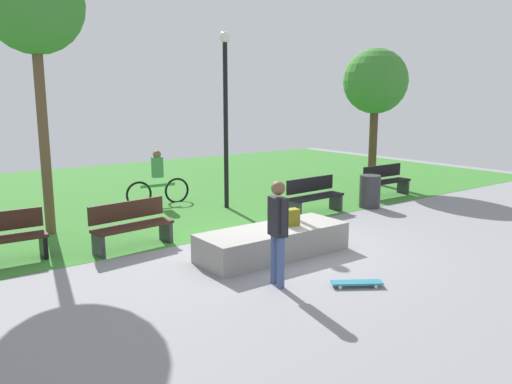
{
  "coord_description": "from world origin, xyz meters",
  "views": [
    {
      "loc": [
        -5.95,
        -7.37,
        2.94
      ],
      "look_at": [
        -0.26,
        0.32,
        1.12
      ],
      "focal_mm": 35.62,
      "sensor_mm": 36.0,
      "label": 1
    }
  ],
  "objects_px": {
    "backpack_on_ledge": "(291,217)",
    "park_bench_near_lamppost": "(131,224)",
    "tree_slender_maple": "(375,82)",
    "tree_leaning_ash": "(34,6)",
    "park_bench_far_left": "(314,195)",
    "park_bench_near_path": "(386,180)",
    "skateboard_by_ledge": "(357,283)",
    "cyclist_on_bicycle": "(158,182)",
    "lamp_post": "(226,104)",
    "skater_performing_trick": "(278,225)",
    "trash_bin": "(370,191)",
    "concrete_ledge": "(273,242)"
  },
  "relations": [
    {
      "from": "tree_slender_maple",
      "to": "trash_bin",
      "type": "height_order",
      "value": "tree_slender_maple"
    },
    {
      "from": "park_bench_far_left",
      "to": "tree_slender_maple",
      "type": "distance_m",
      "value": 5.98
    },
    {
      "from": "concrete_ledge",
      "to": "backpack_on_ledge",
      "type": "height_order",
      "value": "backpack_on_ledge"
    },
    {
      "from": "skater_performing_trick",
      "to": "park_bench_near_lamppost",
      "type": "bearing_deg",
      "value": 107.54
    },
    {
      "from": "park_bench_near_path",
      "to": "trash_bin",
      "type": "distance_m",
      "value": 1.77
    },
    {
      "from": "skater_performing_trick",
      "to": "trash_bin",
      "type": "distance_m",
      "value": 6.33
    },
    {
      "from": "tree_slender_maple",
      "to": "tree_leaning_ash",
      "type": "relative_size",
      "value": 0.78
    },
    {
      "from": "lamp_post",
      "to": "skater_performing_trick",
      "type": "bearing_deg",
      "value": -115.32
    },
    {
      "from": "skateboard_by_ledge",
      "to": "lamp_post",
      "type": "xyz_separation_m",
      "value": [
        1.51,
        6.01,
        2.66
      ]
    },
    {
      "from": "concrete_ledge",
      "to": "tree_slender_maple",
      "type": "bearing_deg",
      "value": 29.13
    },
    {
      "from": "skateboard_by_ledge",
      "to": "park_bench_near_lamppost",
      "type": "distance_m",
      "value": 4.53
    },
    {
      "from": "park_bench_near_path",
      "to": "backpack_on_ledge",
      "type": "bearing_deg",
      "value": -156.52
    },
    {
      "from": "skater_performing_trick",
      "to": "cyclist_on_bicycle",
      "type": "height_order",
      "value": "skater_performing_trick"
    },
    {
      "from": "park_bench_near_lamppost",
      "to": "backpack_on_ledge",
      "type": "bearing_deg",
      "value": -41.24
    },
    {
      "from": "skateboard_by_ledge",
      "to": "tree_leaning_ash",
      "type": "relative_size",
      "value": 0.14
    },
    {
      "from": "park_bench_near_lamppost",
      "to": "lamp_post",
      "type": "height_order",
      "value": "lamp_post"
    },
    {
      "from": "skater_performing_trick",
      "to": "cyclist_on_bicycle",
      "type": "bearing_deg",
      "value": 79.9
    },
    {
      "from": "concrete_ledge",
      "to": "tree_slender_maple",
      "type": "xyz_separation_m",
      "value": [
        7.69,
        4.29,
        3.12
      ]
    },
    {
      "from": "skateboard_by_ledge",
      "to": "park_bench_near_lamppost",
      "type": "bearing_deg",
      "value": 116.26
    },
    {
      "from": "backpack_on_ledge",
      "to": "tree_leaning_ash",
      "type": "relative_size",
      "value": 0.06
    },
    {
      "from": "park_bench_far_left",
      "to": "backpack_on_ledge",
      "type": "bearing_deg",
      "value": -140.58
    },
    {
      "from": "park_bench_far_left",
      "to": "park_bench_near_path",
      "type": "distance_m",
      "value": 3.32
    },
    {
      "from": "park_bench_far_left",
      "to": "park_bench_near_path",
      "type": "bearing_deg",
      "value": 7.63
    },
    {
      "from": "skateboard_by_ledge",
      "to": "cyclist_on_bicycle",
      "type": "xyz_separation_m",
      "value": [
        0.23,
        7.47,
        0.57
      ]
    },
    {
      "from": "park_bench_near_lamppost",
      "to": "park_bench_near_path",
      "type": "bearing_deg",
      "value": 3.43
    },
    {
      "from": "backpack_on_ledge",
      "to": "park_bench_near_lamppost",
      "type": "height_order",
      "value": "park_bench_near_lamppost"
    },
    {
      "from": "backpack_on_ledge",
      "to": "skateboard_by_ledge",
      "type": "height_order",
      "value": "backpack_on_ledge"
    },
    {
      "from": "cyclist_on_bicycle",
      "to": "trash_bin",
      "type": "bearing_deg",
      "value": -40.32
    },
    {
      "from": "skater_performing_trick",
      "to": "tree_leaning_ash",
      "type": "xyz_separation_m",
      "value": [
        -2.02,
        5.33,
        3.73
      ]
    },
    {
      "from": "skateboard_by_ledge",
      "to": "tree_slender_maple",
      "type": "height_order",
      "value": "tree_slender_maple"
    },
    {
      "from": "skater_performing_trick",
      "to": "park_bench_far_left",
      "type": "height_order",
      "value": "skater_performing_trick"
    },
    {
      "from": "concrete_ledge",
      "to": "lamp_post",
      "type": "distance_m",
      "value": 4.94
    },
    {
      "from": "trash_bin",
      "to": "tree_leaning_ash",
      "type": "bearing_deg",
      "value": 162.78
    },
    {
      "from": "skater_performing_trick",
      "to": "park_bench_near_path",
      "type": "xyz_separation_m",
      "value": [
        7.15,
        3.75,
        -0.49
      ]
    },
    {
      "from": "cyclist_on_bicycle",
      "to": "tree_leaning_ash",
      "type": "bearing_deg",
      "value": -157.04
    },
    {
      "from": "concrete_ledge",
      "to": "skater_performing_trick",
      "type": "relative_size",
      "value": 1.74
    },
    {
      "from": "backpack_on_ledge",
      "to": "cyclist_on_bicycle",
      "type": "xyz_separation_m",
      "value": [
        -0.11,
        5.47,
        -0.05
      ]
    },
    {
      "from": "lamp_post",
      "to": "trash_bin",
      "type": "distance_m",
      "value": 4.46
    },
    {
      "from": "park_bench_near_lamppost",
      "to": "trash_bin",
      "type": "relative_size",
      "value": 1.9
    },
    {
      "from": "backpack_on_ledge",
      "to": "trash_bin",
      "type": "bearing_deg",
      "value": -148.02
    },
    {
      "from": "park_bench_far_left",
      "to": "lamp_post",
      "type": "height_order",
      "value": "lamp_post"
    },
    {
      "from": "backpack_on_ledge",
      "to": "park_bench_near_lamppost",
      "type": "bearing_deg",
      "value": -31.76
    },
    {
      "from": "skateboard_by_ledge",
      "to": "park_bench_near_path",
      "type": "relative_size",
      "value": 0.49
    },
    {
      "from": "tree_leaning_ash",
      "to": "tree_slender_maple",
      "type": "bearing_deg",
      "value": 1.12
    },
    {
      "from": "backpack_on_ledge",
      "to": "trash_bin",
      "type": "relative_size",
      "value": 0.37
    },
    {
      "from": "backpack_on_ledge",
      "to": "lamp_post",
      "type": "xyz_separation_m",
      "value": [
        1.17,
        4.01,
        2.05
      ]
    },
    {
      "from": "concrete_ledge",
      "to": "cyclist_on_bicycle",
      "type": "bearing_deg",
      "value": 87.02
    },
    {
      "from": "skateboard_by_ledge",
      "to": "tree_leaning_ash",
      "type": "bearing_deg",
      "value": 116.03
    },
    {
      "from": "backpack_on_ledge",
      "to": "park_bench_far_left",
      "type": "relative_size",
      "value": 0.2
    },
    {
      "from": "concrete_ledge",
      "to": "park_bench_near_lamppost",
      "type": "height_order",
      "value": "park_bench_near_lamppost"
    }
  ]
}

